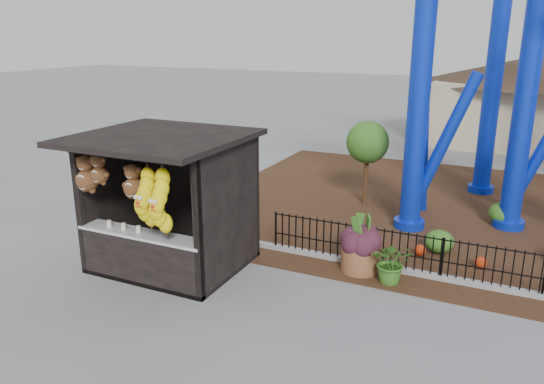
% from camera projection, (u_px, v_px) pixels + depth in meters
% --- Properties ---
extents(ground, '(120.00, 120.00, 0.00)m').
position_uv_depth(ground, '(266.00, 315.00, 10.21)').
color(ground, slate).
rests_on(ground, ground).
extents(mulch_bed, '(18.00, 12.00, 0.02)m').
position_uv_depth(mulch_bed, '(509.00, 218.00, 15.48)').
color(mulch_bed, '#331E11').
rests_on(mulch_bed, ground).
extents(curb, '(18.00, 0.18, 0.12)m').
position_uv_depth(curb, '(499.00, 289.00, 11.15)').
color(curb, gray).
rests_on(curb, ground).
extents(prize_booth, '(3.50, 3.40, 3.12)m').
position_uv_depth(prize_booth, '(163.00, 206.00, 11.79)').
color(prize_booth, black).
rests_on(prize_booth, ground).
extents(terracotta_planter, '(1.08, 1.08, 0.62)m').
position_uv_depth(terracotta_planter, '(360.00, 258.00, 12.03)').
color(terracotta_planter, brown).
rests_on(terracotta_planter, ground).
extents(planter_foliage, '(0.70, 0.70, 0.64)m').
position_uv_depth(planter_foliage, '(361.00, 232.00, 11.85)').
color(planter_foliage, '#361521').
rests_on(planter_foliage, terracotta_planter).
extents(potted_plant, '(1.00, 0.90, 0.97)m').
position_uv_depth(potted_plant, '(392.00, 262.00, 11.41)').
color(potted_plant, '#29591A').
rests_on(potted_plant, ground).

